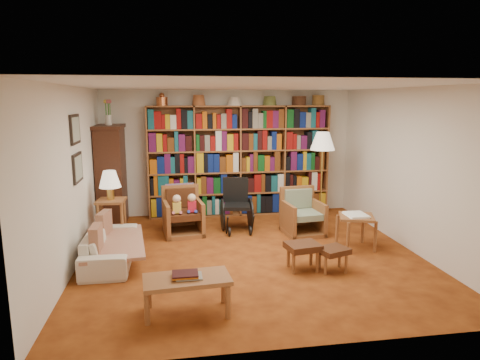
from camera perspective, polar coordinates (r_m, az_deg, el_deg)
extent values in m
plane|color=#9A4A17|center=(6.57, 1.43, -9.93)|extent=(5.00, 5.00, 0.00)
plane|color=silver|center=(6.16, 1.54, 12.41)|extent=(5.00, 5.00, 0.00)
plane|color=white|center=(8.69, -1.51, 3.64)|extent=(5.00, 0.00, 5.00)
plane|color=white|center=(3.87, 8.22, -5.36)|extent=(5.00, 0.00, 5.00)
plane|color=white|center=(6.30, -21.50, 0.21)|extent=(0.00, 5.00, 5.00)
plane|color=white|center=(7.13, 21.66, 1.34)|extent=(0.00, 5.00, 5.00)
cube|color=brown|center=(8.58, -0.04, 2.55)|extent=(3.60, 0.30, 2.20)
cube|color=#3D1E10|center=(8.25, -16.74, 0.36)|extent=(0.45, 0.90, 1.80)
cube|color=#3D1E10|center=(8.15, -17.09, 6.81)|extent=(0.50, 0.95, 0.06)
cylinder|color=silver|center=(8.14, -17.14, 7.65)|extent=(0.12, 0.12, 0.18)
cube|color=black|center=(6.51, -21.15, 6.32)|extent=(0.03, 0.52, 0.42)
cube|color=gray|center=(6.51, -21.02, 6.33)|extent=(0.01, 0.44, 0.34)
cube|color=black|center=(6.57, -20.83, 1.54)|extent=(0.03, 0.52, 0.42)
cube|color=gray|center=(6.56, -20.71, 1.55)|extent=(0.01, 0.44, 0.34)
imported|color=beige|center=(6.53, -16.86, -8.38)|extent=(1.61, 0.65, 0.47)
cube|color=#C2BB8D|center=(6.50, -16.46, -7.82)|extent=(0.98, 1.62, 0.04)
cube|color=maroon|center=(6.81, -17.66, -5.71)|extent=(0.19, 0.41, 0.39)
cube|color=maroon|center=(6.15, -18.62, -7.53)|extent=(0.13, 0.39, 0.39)
cube|color=brown|center=(7.34, -16.83, -2.66)|extent=(0.48, 0.48, 0.04)
cylinder|color=brown|center=(7.28, -18.30, -5.70)|extent=(0.05, 0.05, 0.66)
cylinder|color=brown|center=(7.23, -15.42, -5.65)|extent=(0.05, 0.05, 0.66)
cylinder|color=brown|center=(7.63, -17.87, -4.93)|extent=(0.05, 0.05, 0.66)
cylinder|color=brown|center=(7.58, -15.13, -4.88)|extent=(0.05, 0.05, 0.66)
cylinder|color=gold|center=(7.32, -16.87, -1.76)|extent=(0.12, 0.12, 0.20)
cone|color=beige|center=(7.27, -16.98, 0.12)|extent=(0.35, 0.35, 0.27)
cube|color=brown|center=(7.58, -7.52, -6.91)|extent=(0.74, 0.76, 0.07)
cube|color=brown|center=(7.50, -9.83, -5.11)|extent=(0.15, 0.69, 0.58)
cube|color=brown|center=(7.52, -5.30, -4.98)|extent=(0.15, 0.69, 0.58)
cube|color=brown|center=(7.77, -7.65, -3.60)|extent=(0.66, 0.16, 0.82)
cube|color=#441E12|center=(7.46, -7.57, -4.57)|extent=(0.58, 0.64, 0.11)
cube|color=#441E12|center=(7.66, -7.67, -2.33)|extent=(0.52, 0.16, 0.35)
cube|color=#AA2D54|center=(7.74, -7.70, -1.78)|extent=(0.51, 0.12, 0.36)
cube|color=brown|center=(7.60, 8.35, -6.87)|extent=(0.70, 0.73, 0.07)
cube|color=brown|center=(7.46, 6.28, -5.19)|extent=(0.13, 0.67, 0.57)
cube|color=brown|center=(7.62, 10.47, -4.95)|extent=(0.13, 0.67, 0.57)
cube|color=brown|center=(7.78, 7.77, -3.68)|extent=(0.64, 0.14, 0.80)
cube|color=gray|center=(7.49, 8.47, -4.61)|extent=(0.55, 0.61, 0.11)
cube|color=gray|center=(7.68, 7.94, -2.45)|extent=(0.50, 0.14, 0.34)
cube|color=black|center=(7.58, -0.36, -3.51)|extent=(0.52, 0.52, 0.06)
cube|color=black|center=(7.74, -0.61, -1.29)|extent=(0.46, 0.13, 0.46)
cylinder|color=black|center=(7.69, -2.34, -4.64)|extent=(0.03, 0.57, 0.57)
cylinder|color=black|center=(7.76, 1.38, -4.49)|extent=(0.03, 0.57, 0.57)
cylinder|color=black|center=(7.39, -1.43, -6.91)|extent=(0.03, 0.16, 0.16)
cylinder|color=black|center=(7.45, 1.37, -6.77)|extent=(0.03, 0.16, 0.16)
cylinder|color=gold|center=(8.38, 10.59, -5.43)|extent=(0.29, 0.29, 0.03)
cylinder|color=gold|center=(8.21, 10.76, -0.65)|extent=(0.03, 0.03, 1.46)
cone|color=beige|center=(8.09, 10.97, 5.13)|extent=(0.46, 0.46, 0.33)
cube|color=brown|center=(6.94, 15.27, -4.77)|extent=(0.65, 0.65, 0.04)
cylinder|color=brown|center=(6.73, 14.19, -7.55)|extent=(0.05, 0.05, 0.49)
cylinder|color=brown|center=(6.91, 17.60, -7.24)|extent=(0.05, 0.05, 0.49)
cylinder|color=brown|center=(7.12, 12.80, -6.48)|extent=(0.05, 0.05, 0.49)
cylinder|color=brown|center=(7.29, 16.05, -6.22)|extent=(0.05, 0.05, 0.49)
cube|color=white|center=(6.93, 15.28, -4.49)|extent=(0.40, 0.45, 0.03)
cube|color=#441E12|center=(5.99, 8.38, -8.77)|extent=(0.50, 0.44, 0.09)
cylinder|color=brown|center=(5.89, 7.16, -11.02)|extent=(0.04, 0.04, 0.29)
cylinder|color=brown|center=(5.99, 10.25, -10.75)|extent=(0.04, 0.04, 0.29)
cylinder|color=brown|center=(6.13, 6.46, -10.13)|extent=(0.04, 0.04, 0.29)
cylinder|color=brown|center=(6.22, 9.45, -9.89)|extent=(0.04, 0.04, 0.29)
cube|color=#441E12|center=(6.03, 12.31, -9.17)|extent=(0.47, 0.44, 0.08)
cylinder|color=brown|center=(5.94, 11.33, -11.14)|extent=(0.04, 0.04, 0.25)
cylinder|color=brown|center=(6.04, 13.96, -10.87)|extent=(0.04, 0.04, 0.25)
cylinder|color=brown|center=(6.14, 10.58, -10.37)|extent=(0.04, 0.04, 0.25)
cylinder|color=brown|center=(6.24, 13.12, -10.13)|extent=(0.04, 0.04, 0.25)
cube|color=brown|center=(4.80, -7.09, -13.03)|extent=(0.97, 0.55, 0.05)
cylinder|color=brown|center=(4.73, -12.30, -16.38)|extent=(0.06, 0.06, 0.36)
cylinder|color=brown|center=(4.75, -1.63, -16.01)|extent=(0.06, 0.06, 0.36)
cylinder|color=brown|center=(5.07, -12.06, -14.45)|extent=(0.06, 0.06, 0.36)
cylinder|color=brown|center=(5.08, -2.19, -14.11)|extent=(0.06, 0.06, 0.36)
cube|color=brown|center=(4.78, -7.11, -12.46)|extent=(0.30, 0.24, 0.05)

